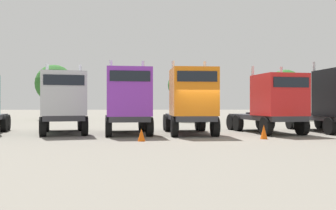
{
  "coord_description": "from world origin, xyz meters",
  "views": [
    {
      "loc": [
        -2.62,
        -18.81,
        1.74
      ],
      "look_at": [
        -1.59,
        3.19,
        1.7
      ],
      "focal_mm": 38.37,
      "sensor_mm": 36.0,
      "label": 1
    }
  ],
  "objects_px": {
    "semi_truck_silver": "(64,102)",
    "semi_truck_purple": "(128,100)",
    "traffic_cone_near": "(264,132)",
    "traffic_cone_far": "(141,135)",
    "semi_truck_orange": "(191,100)",
    "semi_truck_red": "(273,103)"
  },
  "relations": [
    {
      "from": "semi_truck_silver",
      "to": "semi_truck_purple",
      "type": "relative_size",
      "value": 1.05
    },
    {
      "from": "traffic_cone_near",
      "to": "traffic_cone_far",
      "type": "xyz_separation_m",
      "value": [
        -6.11,
        -0.8,
        -0.05
      ]
    },
    {
      "from": "semi_truck_orange",
      "to": "traffic_cone_near",
      "type": "relative_size",
      "value": 8.9
    },
    {
      "from": "semi_truck_red",
      "to": "traffic_cone_near",
      "type": "xyz_separation_m",
      "value": [
        -1.54,
        -3.03,
        -1.47
      ]
    },
    {
      "from": "semi_truck_red",
      "to": "traffic_cone_near",
      "type": "relative_size",
      "value": 9.12
    },
    {
      "from": "semi_truck_silver",
      "to": "semi_truck_red",
      "type": "bearing_deg",
      "value": 75.13
    },
    {
      "from": "semi_truck_silver",
      "to": "semi_truck_orange",
      "type": "distance_m",
      "value": 7.36
    },
    {
      "from": "semi_truck_orange",
      "to": "traffic_cone_near",
      "type": "bearing_deg",
      "value": 49.49
    },
    {
      "from": "semi_truck_purple",
      "to": "traffic_cone_far",
      "type": "xyz_separation_m",
      "value": [
        0.86,
        -3.51,
        -1.68
      ]
    },
    {
      "from": "semi_truck_silver",
      "to": "traffic_cone_near",
      "type": "distance_m",
      "value": 11.29
    },
    {
      "from": "semi_truck_orange",
      "to": "semi_truck_red",
      "type": "xyz_separation_m",
      "value": [
        4.9,
        0.43,
        -0.14
      ]
    },
    {
      "from": "semi_truck_red",
      "to": "semi_truck_silver",
      "type": "bearing_deg",
      "value": -100.71
    },
    {
      "from": "semi_truck_silver",
      "to": "traffic_cone_near",
      "type": "xyz_separation_m",
      "value": [
        10.7,
        -3.25,
        -1.52
      ]
    },
    {
      "from": "traffic_cone_far",
      "to": "traffic_cone_near",
      "type": "bearing_deg",
      "value": 7.46
    },
    {
      "from": "semi_truck_red",
      "to": "traffic_cone_far",
      "type": "relative_size",
      "value": 10.75
    },
    {
      "from": "semi_truck_purple",
      "to": "traffic_cone_near",
      "type": "xyz_separation_m",
      "value": [
        6.97,
        -2.71,
        -1.62
      ]
    },
    {
      "from": "semi_truck_purple",
      "to": "semi_truck_silver",
      "type": "bearing_deg",
      "value": -105.39
    },
    {
      "from": "traffic_cone_near",
      "to": "semi_truck_red",
      "type": "bearing_deg",
      "value": 63.11
    },
    {
      "from": "semi_truck_silver",
      "to": "semi_truck_purple",
      "type": "bearing_deg",
      "value": 67.91
    },
    {
      "from": "semi_truck_orange",
      "to": "traffic_cone_near",
      "type": "distance_m",
      "value": 4.55
    },
    {
      "from": "traffic_cone_near",
      "to": "traffic_cone_far",
      "type": "relative_size",
      "value": 1.18
    },
    {
      "from": "semi_truck_red",
      "to": "traffic_cone_far",
      "type": "bearing_deg",
      "value": -73.06
    }
  ]
}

